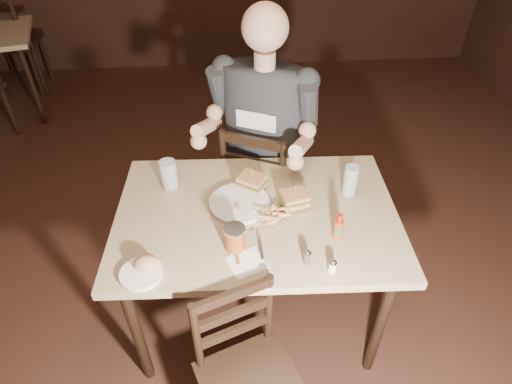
{
  "coord_description": "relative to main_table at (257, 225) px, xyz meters",
  "views": [
    {
      "loc": [
        0.15,
        -1.36,
        2.08
      ],
      "look_at": [
        0.26,
        0.11,
        0.85
      ],
      "focal_mm": 30.0,
      "sensor_mm": 36.0,
      "label": 1
    }
  ],
  "objects": [
    {
      "name": "dinner_plate",
      "position": [
        -0.08,
        0.06,
        0.08
      ],
      "size": [
        0.28,
        0.28,
        0.02
      ],
      "primitive_type": "cylinder",
      "rotation": [
        0.0,
        0.0,
        -0.03
      ],
      "color": "white",
      "rests_on": "main_table"
    },
    {
      "name": "bg_chair_far",
      "position": [
        -2.21,
        2.99,
        -0.2
      ],
      "size": [
        0.47,
        0.51,
        0.99
      ],
      "primitive_type": null,
      "rotation": [
        0.0,
        0.0,
        3.17
      ],
      "color": "black",
      "rests_on": "ground"
    },
    {
      "name": "diner",
      "position": [
        0.06,
        0.55,
        0.29
      ],
      "size": [
        0.74,
        0.68,
        1.04
      ],
      "primitive_type": null,
      "rotation": [
        0.0,
        0.0,
        -0.43
      ],
      "color": "#28282C",
      "rests_on": "chair_far"
    },
    {
      "name": "main_table",
      "position": [
        0.0,
        0.0,
        0.0
      ],
      "size": [
        1.3,
        0.89,
        0.77
      ],
      "rotation": [
        0.0,
        0.0,
        -0.03
      ],
      "color": "tan",
      "rests_on": "ground"
    },
    {
      "name": "pepper_shaker",
      "position": [
        0.18,
        -0.3,
        0.1
      ],
      "size": [
        0.03,
        0.03,
        0.06
      ],
      "primitive_type": null,
      "rotation": [
        0.0,
        0.0,
        -0.03
      ],
      "color": "#38332D",
      "rests_on": "main_table"
    },
    {
      "name": "syrup_dispenser",
      "position": [
        -0.1,
        -0.21,
        0.13
      ],
      "size": [
        0.09,
        0.09,
        0.11
      ],
      "primitive_type": null,
      "rotation": [
        0.0,
        0.0,
        -0.03
      ],
      "color": "#8B3A10",
      "rests_on": "main_table"
    },
    {
      "name": "chair_far",
      "position": [
        0.09,
        0.6,
        -0.24
      ],
      "size": [
        0.57,
        0.59,
        0.9
      ],
      "primitive_type": null,
      "rotation": [
        0.0,
        0.0,
        2.71
      ],
      "color": "black",
      "rests_on": "ground"
    },
    {
      "name": "salt_shaker",
      "position": [
        0.27,
        -0.36,
        0.1
      ],
      "size": [
        0.03,
        0.03,
        0.06
      ],
      "primitive_type": null,
      "rotation": [
        0.0,
        0.0,
        -0.03
      ],
      "color": "white",
      "rests_on": "main_table"
    },
    {
      "name": "fork",
      "position": [
        -0.0,
        -0.2,
        0.08
      ],
      "size": [
        0.02,
        0.17,
        0.01
      ],
      "primitive_type": "cube",
      "rotation": [
        0.0,
        0.0,
        0.03
      ],
      "color": "silver",
      "rests_on": "napkin"
    },
    {
      "name": "sandwich_right",
      "position": [
        0.17,
        0.03,
        0.14
      ],
      "size": [
        0.14,
        0.12,
        0.1
      ],
      "primitive_type": null,
      "rotation": [
        0.0,
        0.0,
        0.24
      ],
      "color": "tan",
      "rests_on": "dinner_plate"
    },
    {
      "name": "glass_left",
      "position": [
        -0.4,
        0.22,
        0.15
      ],
      "size": [
        0.08,
        0.08,
        0.15
      ],
      "primitive_type": "cylinder",
      "rotation": [
        0.0,
        0.0,
        -0.03
      ],
      "color": "silver",
      "rests_on": "main_table"
    },
    {
      "name": "napkin",
      "position": [
        -0.06,
        -0.29,
        0.08
      ],
      "size": [
        0.18,
        0.17,
        0.0
      ],
      "primitive_type": "cube",
      "rotation": [
        0.0,
        0.0,
        0.39
      ],
      "color": "white",
      "rests_on": "main_table"
    },
    {
      "name": "glass_right",
      "position": [
        0.45,
        0.11,
        0.15
      ],
      "size": [
        0.07,
        0.07,
        0.15
      ],
      "primitive_type": "cylinder",
      "rotation": [
        0.0,
        0.0,
        -0.03
      ],
      "color": "silver",
      "rests_on": "main_table"
    },
    {
      "name": "bread_roll",
      "position": [
        -0.46,
        -0.3,
        0.11
      ],
      "size": [
        0.09,
        0.08,
        0.05
      ],
      "primitive_type": "ellipsoid",
      "rotation": [
        0.0,
        0.0,
        -0.03
      ],
      "color": "tan",
      "rests_on": "side_plate"
    },
    {
      "name": "knife",
      "position": [
        -0.1,
        -0.19,
        0.08
      ],
      "size": [
        0.03,
        0.23,
        0.01
      ],
      "primitive_type": "cube",
      "rotation": [
        0.0,
        0.0,
        0.08
      ],
      "color": "silver",
      "rests_on": "napkin"
    },
    {
      "name": "sandwich_left",
      "position": [
        -0.01,
        0.17,
        0.14
      ],
      "size": [
        0.15,
        0.15,
        0.1
      ],
      "primitive_type": null,
      "rotation": [
        0.0,
        0.0,
        -0.6
      ],
      "color": "tan",
      "rests_on": "dinner_plate"
    },
    {
      "name": "room_shell",
      "position": [
        -0.26,
        -0.06,
        0.71
      ],
      "size": [
        7.0,
        7.0,
        7.0
      ],
      "color": "black",
      "rests_on": "ground"
    },
    {
      "name": "fries_pile",
      "position": [
        0.09,
        -0.05,
        0.11
      ],
      "size": [
        0.23,
        0.17,
        0.04
      ],
      "primitive_type": null,
      "rotation": [
        0.0,
        0.0,
        -0.03
      ],
      "color": "#F1BF6D",
      "rests_on": "dinner_plate"
    },
    {
      "name": "side_plate",
      "position": [
        -0.47,
        -0.32,
        0.08
      ],
      "size": [
        0.17,
        0.17,
        0.01
      ],
      "primitive_type": "cylinder",
      "rotation": [
        0.0,
        0.0,
        -0.03
      ],
      "color": "white",
      "rests_on": "main_table"
    },
    {
      "name": "hot_sauce",
      "position": [
        0.33,
        -0.18,
        0.14
      ],
      "size": [
        0.04,
        0.04,
        0.13
      ],
      "primitive_type": null,
      "rotation": [
        0.0,
        0.0,
        -0.03
      ],
      "color": "#8B3A10",
      "rests_on": "main_table"
    },
    {
      "name": "ketchup_dollop",
      "position": [
        0.11,
        -0.02,
        0.1
      ],
      "size": [
        0.05,
        0.05,
        0.01
      ],
      "primitive_type": "ellipsoid",
      "rotation": [
        0.0,
        0.0,
        -0.03
      ],
      "color": "maroon",
      "rests_on": "dinner_plate"
    }
  ]
}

